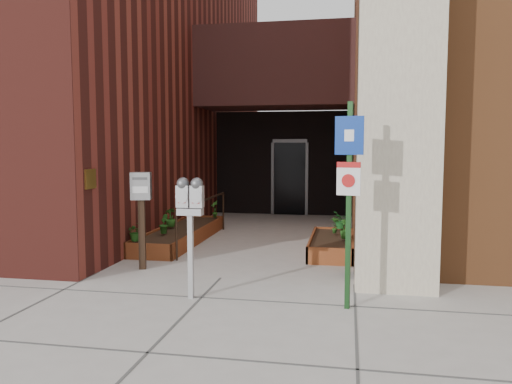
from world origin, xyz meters
The scene contains 15 objects.
ground centered at (0.00, 0.00, 0.00)m, with size 80.00×80.00×0.00m, color #9E9991.
architecture centered at (-0.18, 6.89, 4.98)m, with size 20.00×14.60×10.00m.
planter_left centered at (-1.55, 2.70, 0.13)m, with size 0.90×3.60×0.30m.
planter_right centered at (1.60, 2.20, 0.13)m, with size 0.80×2.20×0.30m.
handrail centered at (-1.05, 2.65, 0.75)m, with size 0.04×3.34×0.90m.
parking_meter centered at (-0.12, -1.04, 1.24)m, with size 0.36×0.17×1.60m.
sign_post centered at (1.90, -1.10, 1.56)m, with size 0.34×0.12×2.53m.
payment_dropbox centered at (-1.39, 0.32, 1.14)m, with size 0.36×0.31×1.58m.
shrub_left_a centered at (-1.85, 1.10, 0.47)m, with size 0.31×0.31×0.34m, color #1E5117.
shrub_left_b centered at (-1.65, 1.94, 0.49)m, with size 0.21×0.21×0.38m, color #1F5418.
shrub_left_c centered at (-1.79, 2.71, 0.50)m, with size 0.22×0.22×0.40m, color #245B1A.
shrub_left_d centered at (-1.25, 4.25, 0.50)m, with size 0.21×0.21×0.40m, color #26601B.
shrub_right_a centered at (1.85, 2.03, 0.48)m, with size 0.20×0.20×0.36m, color #225819.
shrub_right_b centered at (1.64, 2.57, 0.46)m, with size 0.17×0.17×0.33m, color #225518.
shrub_right_c centered at (1.75, 3.10, 0.48)m, with size 0.32×0.32×0.36m, color #18551D.
Camera 1 is at (1.89, -7.20, 2.00)m, focal length 35.00 mm.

